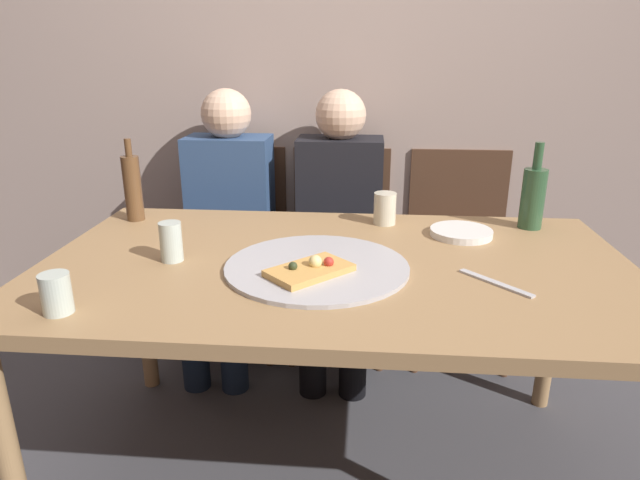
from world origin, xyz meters
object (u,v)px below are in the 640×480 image
Objects in this scene: wine_bottle at (533,196)px; beer_bottle at (133,187)px; tumbler_far at (56,294)px; guest_in_sweater at (226,217)px; pizza_tray at (317,267)px; guest_in_beanie at (338,220)px; table_knife at (495,283)px; chair_right at (458,240)px; dining_table at (335,283)px; pizza_slice_last at (310,269)px; chair_middle at (340,237)px; plate_stack at (461,232)px; tumbler_near at (171,242)px; chair_left at (236,234)px; wine_glass at (385,208)px.

beer_bottle is (-1.38, -0.03, 0.01)m from wine_bottle.
guest_in_sweater is (0.11, 1.12, -0.15)m from tumbler_far.
guest_in_beanie reaches higher than pizza_tray.
wine_bottle is 0.55m from table_knife.
pizza_tray is 0.57× the size of chair_right.
guest_in_sweater is 1.00× the size of guest_in_beanie.
pizza_slice_last is at bearing -116.13° from dining_table.
chair_right reaches higher than pizza_slice_last.
dining_table is 5.82× the size of wine_bottle.
guest_in_sweater is at bearing 8.51° from chair_right.
chair_middle is at bearing 0.00° from chair_right.
wine_bottle is at bearing 23.94° from plate_stack.
chair_middle reaches higher than table_knife.
pizza_slice_last is 0.42m from tumbler_near.
chair_left is 0.20m from guest_in_sweater.
beer_bottle is (-0.69, 0.41, 0.11)m from pizza_tray.
wine_glass is 0.55× the size of plate_stack.
plate_stack is at bearing 131.85° from guest_in_beanie.
beer_bottle is at bearing 175.89° from plate_stack.
chair_right is (0.56, 1.02, -0.25)m from pizza_slice_last.
guest_in_beanie is at bearing 62.29° from tumbler_far.
wine_bottle reaches higher than tumbler_near.
tumbler_far reaches higher than pizza_tray.
plate_stack is at bearing -156.06° from wine_bottle.
dining_table is 0.74m from tumbler_far.
guest_in_sweater reaches higher than dining_table.
pizza_tray is 0.81m from beer_bottle.
tumbler_far is at bearing -113.44° from tumbler_near.
beer_bottle is 0.89m from wine_glass.
chair_left is (-0.45, 1.02, -0.25)m from pizza_slice_last.
beer_bottle is at bearing -178.14° from wine_glass.
tumbler_far is at bearing -147.63° from plate_stack.
dining_table is 1.04m from chair_right.
chair_middle is at bearing -90.00° from guest_in_beanie.
pizza_slice_last is at bearing -100.70° from pizza_tray.
dining_table is 0.91m from chair_middle.
beer_bottle is 0.74m from tumbler_far.
beer_bottle is at bearing 60.56° from guest_in_sweater.
plate_stack is 0.17× the size of guest_in_sweater.
tumbler_near is at bearing 41.38° from table_knife.
tumbler_near is 0.10× the size of guest_in_sweater.
chair_right is (1.12, 1.27, -0.28)m from tumbler_far.
pizza_slice_last is 2.16× the size of tumbler_near.
dining_table is 6.84× the size of pizza_slice_last.
plate_stack is 0.68m from chair_right.
guest_in_sweater and guest_in_beanie have the same top height.
beer_bottle is at bearing 99.08° from tumbler_far.
tumbler_far is (0.12, -0.72, -0.07)m from beer_bottle.
wine_bottle is 0.92m from chair_middle.
pizza_slice_last is 2.25× the size of wine_glass.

